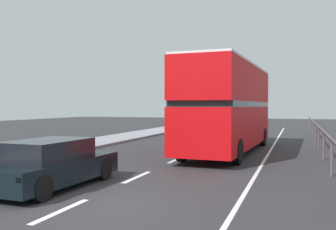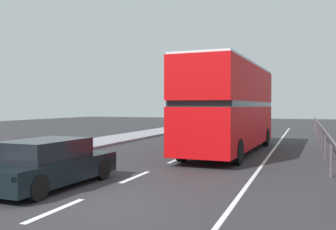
% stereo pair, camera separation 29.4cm
% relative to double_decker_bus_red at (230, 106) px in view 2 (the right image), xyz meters
% --- Properties ---
extents(ground_plane, '(74.20, 120.00, 0.10)m').
position_rel_double_decker_bus_red_xyz_m(ground_plane, '(-1.65, -10.24, -2.30)').
color(ground_plane, '#2C2B2F').
extents(lane_paint_markings, '(3.63, 46.00, 0.01)m').
position_rel_double_decker_bus_red_xyz_m(lane_paint_markings, '(0.47, -1.97, -2.25)').
color(lane_paint_markings, silver).
rests_on(lane_paint_markings, ground).
extents(bridge_side_railing, '(0.10, 42.00, 1.20)m').
position_rel_double_decker_bus_red_xyz_m(bridge_side_railing, '(4.13, -1.24, -1.28)').
color(bridge_side_railing, '#50434C').
rests_on(bridge_side_railing, ground).
extents(double_decker_bus_red, '(2.93, 10.37, 4.20)m').
position_rel_double_decker_bus_red_xyz_m(double_decker_bus_red, '(0.00, 0.00, 0.00)').
color(double_decker_bus_red, red).
rests_on(double_decker_bus_red, ground).
extents(hatchback_car_near, '(1.89, 4.28, 1.32)m').
position_rel_double_decker_bus_red_xyz_m(hatchback_car_near, '(-3.26, -9.28, -1.62)').
color(hatchback_car_near, black).
rests_on(hatchback_car_near, ground).
extents(sedan_car_ahead, '(1.89, 4.40, 1.35)m').
position_rel_double_decker_bus_red_xyz_m(sedan_car_ahead, '(-3.92, 8.29, -1.60)').
color(sedan_car_ahead, '#1B2630').
rests_on(sedan_car_ahead, ground).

